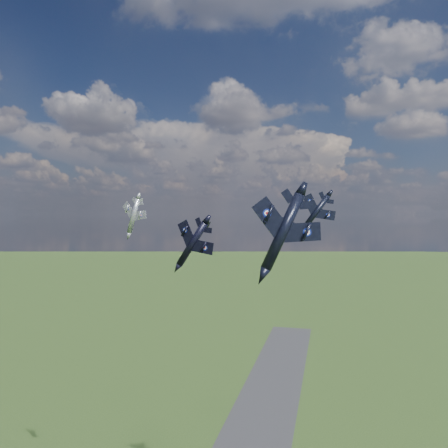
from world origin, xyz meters
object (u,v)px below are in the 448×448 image
(jet_right_navy, at_px, (283,231))
(jet_high_navy, at_px, (316,212))
(jet_lead_navy, at_px, (192,244))
(jet_left_silver, at_px, (134,216))

(jet_right_navy, relative_size, jet_high_navy, 1.18)
(jet_right_navy, bearing_deg, jet_lead_navy, 114.39)
(jet_right_navy, distance_m, jet_high_navy, 42.66)
(jet_lead_navy, height_order, jet_right_navy, jet_right_navy)
(jet_lead_navy, xyz_separation_m, jet_right_navy, (19.17, -19.81, 3.24))
(jet_lead_navy, bearing_deg, jet_right_navy, -30.67)
(jet_right_navy, bearing_deg, jet_left_silver, 114.96)
(jet_high_navy, bearing_deg, jet_right_navy, -106.43)
(jet_high_navy, relative_size, jet_left_silver, 1.03)
(jet_left_silver, bearing_deg, jet_right_navy, -25.84)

